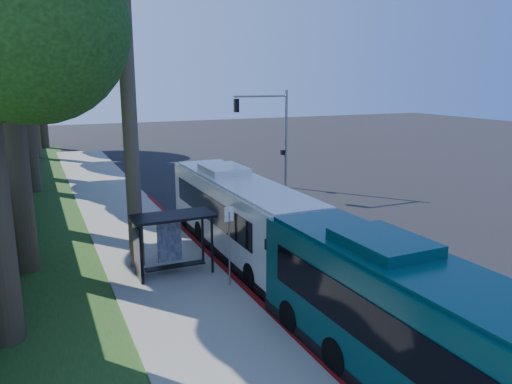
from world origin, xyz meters
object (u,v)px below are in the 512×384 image
teal_bus (434,338)px  pickup (267,201)px  bus_shelter (166,233)px  white_bus (239,214)px

teal_bus → pickup: bearing=76.0°
teal_bus → pickup: 18.12m
bus_shelter → teal_bus: size_ratio=0.25×
bus_shelter → pickup: bus_shelter is taller
bus_shelter → pickup: bearing=41.8°
white_bus → pickup: white_bus is taller
white_bus → teal_bus: bearing=-90.5°
bus_shelter → pickup: 10.39m
bus_shelter → teal_bus: (3.66, -10.74, 0.03)m
teal_bus → bus_shelter: bearing=107.7°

